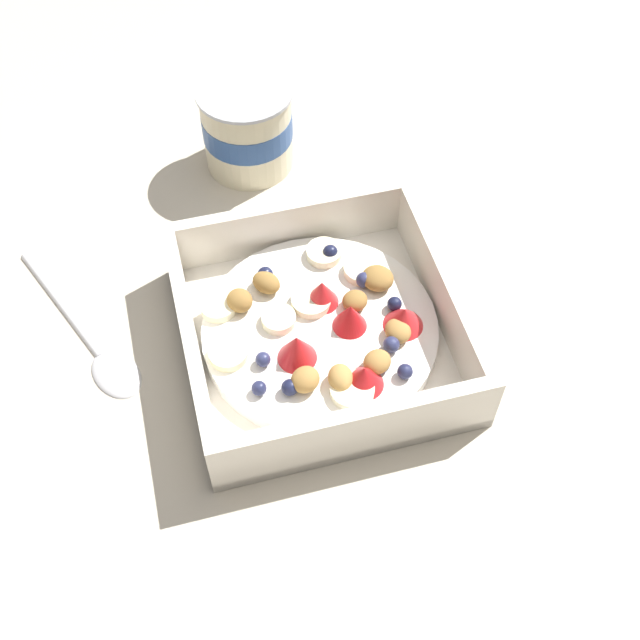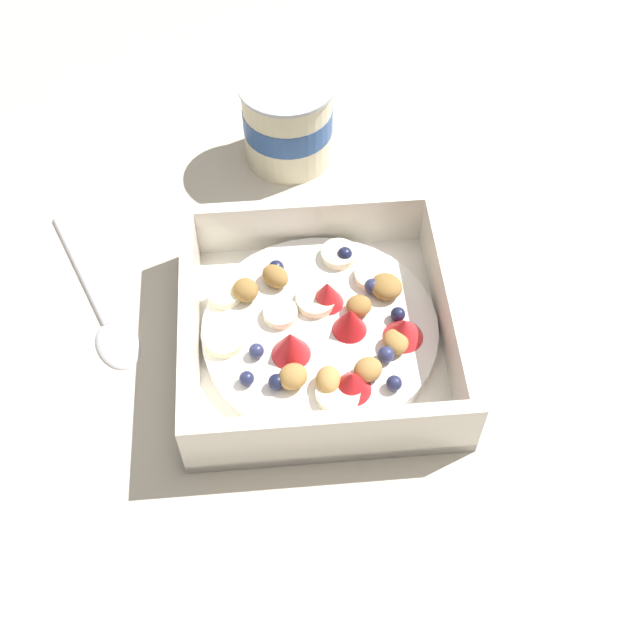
% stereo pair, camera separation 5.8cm
% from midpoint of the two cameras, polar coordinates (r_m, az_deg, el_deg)
% --- Properties ---
extents(ground_plane, '(2.40, 2.40, 0.00)m').
position_cam_midpoint_polar(ground_plane, '(0.61, 3.28, -0.93)').
color(ground_plane, beige).
extents(fruit_bowl, '(0.20, 0.20, 0.06)m').
position_cam_midpoint_polar(fruit_bowl, '(0.59, 2.91, -0.93)').
color(fruit_bowl, white).
rests_on(fruit_bowl, ground).
extents(spoon, '(0.09, 0.17, 0.01)m').
position_cam_midpoint_polar(spoon, '(0.62, -12.56, -0.23)').
color(spoon, silver).
rests_on(spoon, ground).
extents(yogurt_cup, '(0.08, 0.08, 0.08)m').
position_cam_midpoint_polar(yogurt_cup, '(0.71, 0.08, 13.90)').
color(yogurt_cup, beige).
rests_on(yogurt_cup, ground).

